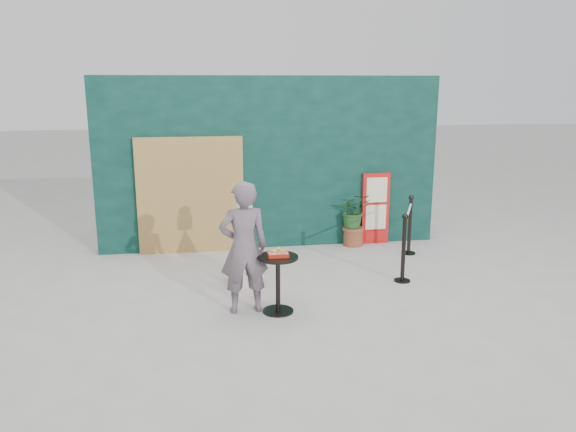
% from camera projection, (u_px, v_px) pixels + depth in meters
% --- Properties ---
extents(ground, '(60.00, 60.00, 0.00)m').
position_uv_depth(ground, '(303.00, 313.00, 7.20)').
color(ground, '#ADAAA5').
rests_on(ground, ground).
extents(back_wall, '(6.00, 0.30, 3.00)m').
position_uv_depth(back_wall, '(270.00, 163.00, 9.87)').
color(back_wall, black).
rests_on(back_wall, ground).
extents(bamboo_fence, '(1.80, 0.08, 2.00)m').
position_uv_depth(bamboo_fence, '(191.00, 196.00, 9.57)').
color(bamboo_fence, tan).
rests_on(bamboo_fence, ground).
extents(woman, '(0.66, 0.47, 1.71)m').
position_uv_depth(woman, '(244.00, 248.00, 7.07)').
color(woman, slate).
rests_on(woman, ground).
extents(menu_board, '(0.50, 0.07, 1.30)m').
position_uv_depth(menu_board, '(376.00, 209.00, 10.18)').
color(menu_board, red).
rests_on(menu_board, ground).
extents(statue, '(0.56, 0.56, 1.44)m').
position_uv_depth(statue, '(245.00, 245.00, 8.14)').
color(statue, beige).
rests_on(statue, ground).
extents(cafe_table, '(0.52, 0.52, 0.75)m').
position_uv_depth(cafe_table, '(278.00, 275.00, 7.13)').
color(cafe_table, black).
rests_on(cafe_table, ground).
extents(food_basket, '(0.26, 0.19, 0.11)m').
position_uv_depth(food_basket, '(278.00, 253.00, 7.07)').
color(food_basket, '#AD2412').
rests_on(food_basket, cafe_table).
extents(planter, '(0.57, 0.49, 0.97)m').
position_uv_depth(planter, '(354.00, 215.00, 10.06)').
color(planter, brown).
rests_on(planter, ground).
extents(stanchion_barrier, '(0.84, 1.54, 1.03)m').
position_uv_depth(stanchion_barrier, '(407.00, 237.00, 8.91)').
color(stanchion_barrier, black).
rests_on(stanchion_barrier, ground).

